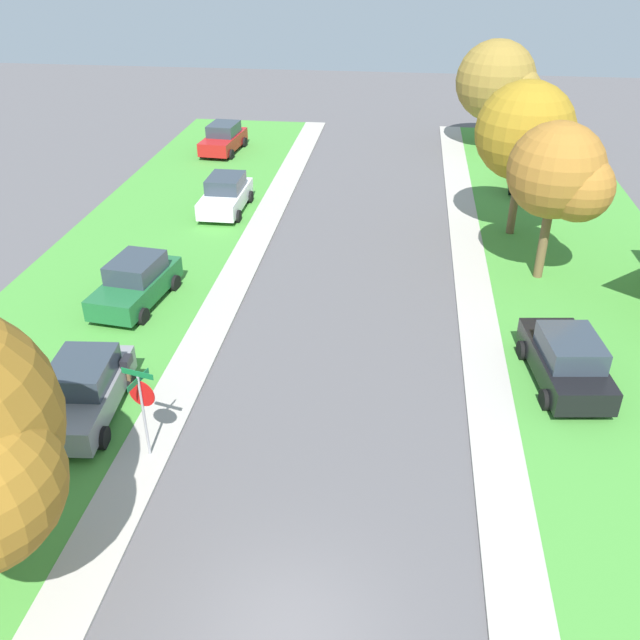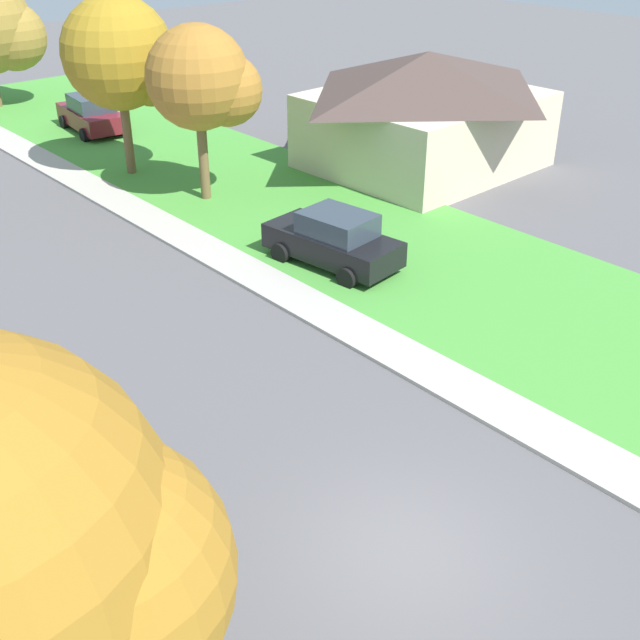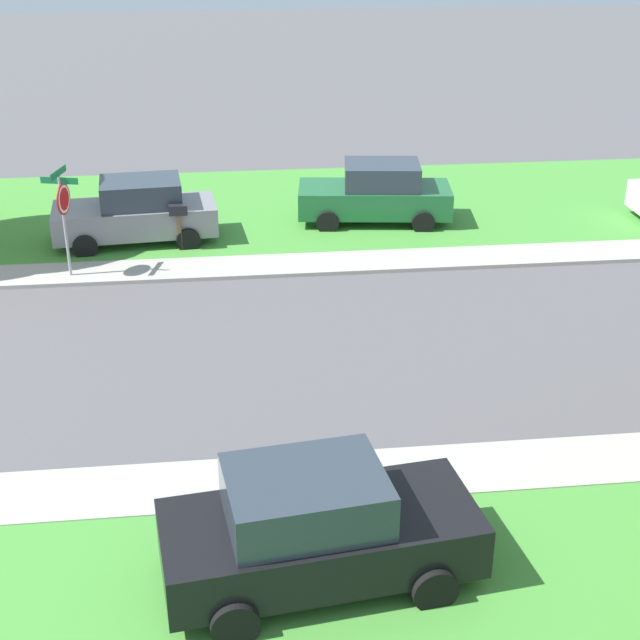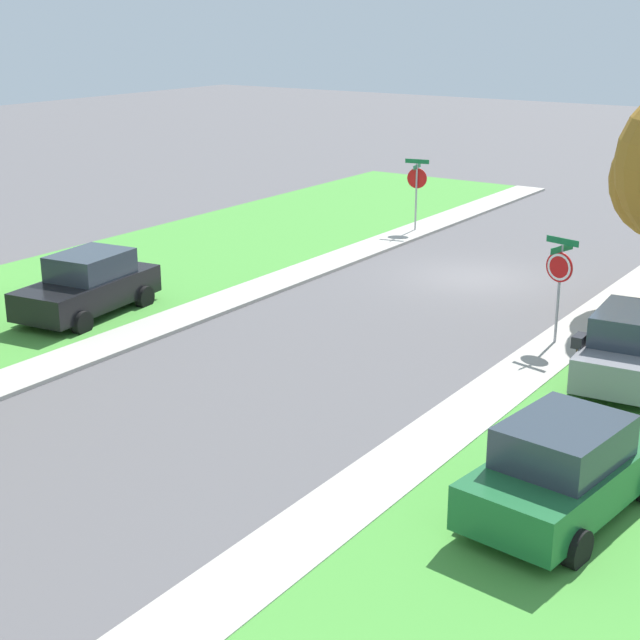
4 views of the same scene
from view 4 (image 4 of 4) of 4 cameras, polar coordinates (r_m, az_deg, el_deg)
ground_plane at (r=30.95m, az=9.02°, el=2.49°), size 120.00×120.00×0.00m
sidewalk_east at (r=24.31m, az=-13.79°, el=-1.96°), size 1.40×56.00×0.10m
sidewalk_west at (r=18.82m, az=6.09°, el=-7.47°), size 1.40×56.00×0.10m
stop_sign_near_corner at (r=36.77m, az=5.72°, el=8.05°), size 0.90×0.90×2.77m
stop_sign_far_corner at (r=24.50m, az=13.92°, el=2.69°), size 0.90×0.90×2.77m
car_black_far_down_street at (r=27.21m, az=-13.49°, el=2.00°), size 2.44×4.49×1.76m
car_grey_behind_trees at (r=22.73m, az=18.03°, el=-1.52°), size 2.32×4.44×1.76m
car_green_across_road at (r=16.55m, az=14.29°, el=-8.49°), size 2.43×4.49×1.76m
mailbox at (r=21.89m, az=15.02°, el=-1.60°), size 0.25×0.49×1.31m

